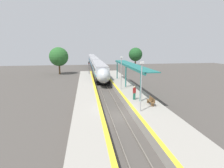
{
  "coord_description": "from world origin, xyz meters",
  "views": [
    {
      "loc": [
        -3.35,
        -18.4,
        7.71
      ],
      "look_at": [
        0.58,
        7.19,
        2.21
      ],
      "focal_mm": 28.0,
      "sensor_mm": 36.0,
      "label": 1
    }
  ],
  "objects_px": {
    "person_waiting": "(134,93)",
    "railway_signal": "(89,68)",
    "train": "(94,62)",
    "platform_bench": "(151,101)",
    "lamppost_near": "(141,83)",
    "lamppost_mid": "(121,71)"
  },
  "relations": [
    {
      "from": "train",
      "to": "lamppost_near",
      "type": "distance_m",
      "value": 46.89
    },
    {
      "from": "railway_signal",
      "to": "person_waiting",
      "type": "bearing_deg",
      "value": -77.42
    },
    {
      "from": "railway_signal",
      "to": "platform_bench",
      "type": "bearing_deg",
      "value": -75.46
    },
    {
      "from": "platform_bench",
      "to": "person_waiting",
      "type": "distance_m",
      "value": 2.74
    },
    {
      "from": "train",
      "to": "platform_bench",
      "type": "height_order",
      "value": "train"
    },
    {
      "from": "person_waiting",
      "to": "lamppost_mid",
      "type": "xyz_separation_m",
      "value": [
        -0.51,
        6.09,
        2.1
      ]
    },
    {
      "from": "person_waiting",
      "to": "lamppost_near",
      "type": "height_order",
      "value": "lamppost_near"
    },
    {
      "from": "train",
      "to": "person_waiting",
      "type": "bearing_deg",
      "value": -86.15
    },
    {
      "from": "platform_bench",
      "to": "lamppost_mid",
      "type": "xyz_separation_m",
      "value": [
        -1.96,
        8.36,
        2.58
      ]
    },
    {
      "from": "person_waiting",
      "to": "train",
      "type": "bearing_deg",
      "value": 93.85
    },
    {
      "from": "person_waiting",
      "to": "platform_bench",
      "type": "bearing_deg",
      "value": -57.52
    },
    {
      "from": "platform_bench",
      "to": "person_waiting",
      "type": "relative_size",
      "value": 0.97
    },
    {
      "from": "platform_bench",
      "to": "lamppost_mid",
      "type": "relative_size",
      "value": 0.33
    },
    {
      "from": "lamppost_mid",
      "to": "platform_bench",
      "type": "bearing_deg",
      "value": -76.83
    },
    {
      "from": "lamppost_near",
      "to": "lamppost_mid",
      "type": "relative_size",
      "value": 1.0
    },
    {
      "from": "platform_bench",
      "to": "lamppost_near",
      "type": "bearing_deg",
      "value": -135.1
    },
    {
      "from": "platform_bench",
      "to": "railway_signal",
      "type": "height_order",
      "value": "railway_signal"
    },
    {
      "from": "person_waiting",
      "to": "railway_signal",
      "type": "xyz_separation_m",
      "value": [
        -5.28,
        23.67,
        0.62
      ]
    },
    {
      "from": "train",
      "to": "railway_signal",
      "type": "xyz_separation_m",
      "value": [
        -2.41,
        -18.9,
        0.26
      ]
    },
    {
      "from": "train",
      "to": "person_waiting",
      "type": "relative_size",
      "value": 36.21
    },
    {
      "from": "lamppost_near",
      "to": "lamppost_mid",
      "type": "xyz_separation_m",
      "value": [
        0.0,
        10.31,
        0.0
      ]
    },
    {
      "from": "train",
      "to": "lamppost_mid",
      "type": "relative_size",
      "value": 12.35
    }
  ]
}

